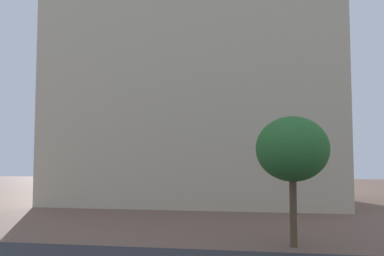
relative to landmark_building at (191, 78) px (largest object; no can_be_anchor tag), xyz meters
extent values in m
cube|color=beige|center=(0.44, 0.27, -2.32)|extent=(22.37, 12.37, 15.94)
cube|color=#4C515B|center=(0.44, 0.27, 6.85)|extent=(20.58, 11.38, 2.40)
cube|color=beige|center=(-2.54, 0.27, 4.86)|extent=(5.26, 5.26, 30.30)
cylinder|color=beige|center=(-9.25, -4.42, -0.31)|extent=(2.80, 2.80, 19.96)
cylinder|color=beige|center=(10.12, -4.42, -0.21)|extent=(2.80, 2.80, 20.16)
cylinder|color=brown|center=(7.00, -16.38, -8.90)|extent=(0.29, 0.29, 2.79)
ellipsoid|color=#2D6B2D|center=(7.00, -16.38, -6.30)|extent=(3.01, 3.01, 2.71)
camera|label=1|loc=(5.69, -33.84, -6.64)|focal=38.46mm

